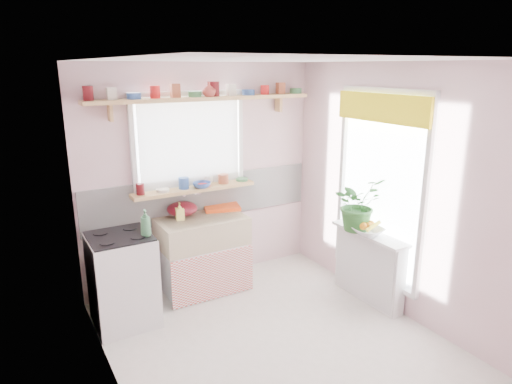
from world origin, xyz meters
TOP-DOWN VIEW (x-y plane):
  - room at (0.66, 0.86)m, footprint 3.20×3.20m
  - sink_unit at (-0.15, 1.29)m, footprint 0.95×0.65m
  - cooker at (-1.10, 1.05)m, footprint 0.58×0.58m
  - radiator_ledge at (1.30, 0.20)m, footprint 0.22×0.95m
  - windowsill at (-0.15, 1.48)m, footprint 1.40×0.22m
  - pine_shelf at (0.00, 1.47)m, footprint 2.52×0.24m
  - shelf_crockery at (-0.04, 1.47)m, footprint 2.47×0.11m
  - sill_crockery at (-0.20, 1.48)m, footprint 1.35×0.11m
  - dish_tray at (0.19, 1.50)m, footprint 0.47×0.40m
  - colander at (-0.29, 1.50)m, footprint 0.35×0.35m
  - jade_plant at (1.21, 0.33)m, footprint 0.55×0.48m
  - fruit_bowl at (1.21, 0.16)m, footprint 0.31×0.31m
  - herb_pot at (1.29, 0.27)m, footprint 0.13×0.10m
  - soap_bottle_sink at (-0.37, 1.37)m, footprint 0.10×0.10m
  - sill_cup at (0.05, 1.54)m, footprint 0.15×0.15m
  - sill_bowl at (-0.08, 1.42)m, footprint 0.22×0.22m
  - shelf_vase at (0.03, 1.41)m, footprint 0.18×0.18m
  - cooker_bottle at (-0.88, 0.91)m, footprint 0.10×0.10m
  - fruit at (1.22, 0.16)m, footprint 0.20×0.14m

SIDE VIEW (x-z plane):
  - radiator_ledge at x=1.30m, z-range 0.01..0.78m
  - sink_unit at x=-0.15m, z-range -0.13..0.99m
  - cooker at x=-1.10m, z-range 0.00..0.92m
  - fruit_bowl at x=1.21m, z-range 0.78..0.85m
  - dish_tray at x=0.19m, z-range 0.85..0.89m
  - fruit at x=1.22m, z-range 0.82..0.92m
  - herb_pot at x=1.29m, z-range 0.78..0.98m
  - colander at x=-0.29m, z-range 0.85..1.00m
  - soap_bottle_sink at x=-0.37m, z-range 0.85..1.04m
  - cooker_bottle at x=-0.88m, z-range 0.92..1.17m
  - jade_plant at x=1.21m, z-range 0.77..1.35m
  - windowsill at x=-0.15m, z-range 1.12..1.16m
  - sill_bowl at x=-0.08m, z-range 1.16..1.22m
  - sill_cup at x=0.05m, z-range 1.16..1.25m
  - sill_crockery at x=-0.20m, z-range 1.15..1.27m
  - room at x=0.66m, z-range -0.23..2.97m
  - pine_shelf at x=0.00m, z-range 2.10..2.14m
  - shelf_crockery at x=-0.04m, z-range 2.13..2.25m
  - shelf_vase at x=0.03m, z-range 2.14..2.29m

